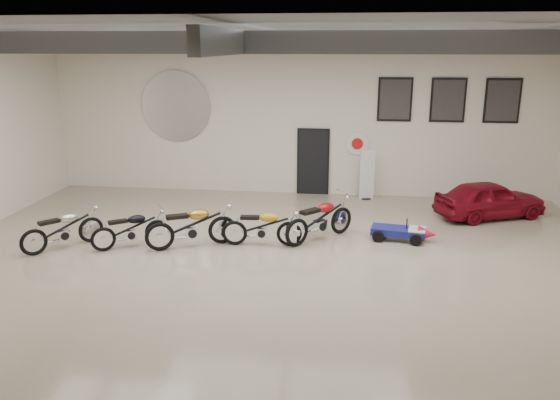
# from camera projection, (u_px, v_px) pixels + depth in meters

# --- Properties ---
(floor) EXTENTS (16.00, 12.00, 0.01)m
(floor) POSITION_uv_depth(u_px,v_px,m) (274.00, 261.00, 12.37)
(floor) COLOR tan
(floor) RESTS_ON ground
(ceiling) EXTENTS (16.00, 12.00, 0.01)m
(ceiling) POSITION_uv_depth(u_px,v_px,m) (273.00, 30.00, 11.00)
(ceiling) COLOR gray
(ceiling) RESTS_ON back_wall
(back_wall) EXTENTS (16.00, 0.02, 5.00)m
(back_wall) POSITION_uv_depth(u_px,v_px,m) (298.00, 117.00, 17.42)
(back_wall) COLOR silver
(back_wall) RESTS_ON floor
(ceiling_beams) EXTENTS (15.80, 11.80, 0.32)m
(ceiling_beams) POSITION_uv_depth(u_px,v_px,m) (273.00, 43.00, 11.07)
(ceiling_beams) COLOR slate
(ceiling_beams) RESTS_ON ceiling
(door) EXTENTS (0.92, 0.08, 2.10)m
(door) POSITION_uv_depth(u_px,v_px,m) (313.00, 162.00, 17.71)
(door) COLOR black
(door) RESTS_ON back_wall
(logo_plaque) EXTENTS (2.30, 0.06, 1.16)m
(logo_plaque) POSITION_uv_depth(u_px,v_px,m) (176.00, 106.00, 17.76)
(logo_plaque) COLOR silver
(logo_plaque) RESTS_ON back_wall
(poster_left) EXTENTS (1.05, 0.08, 1.35)m
(poster_left) POSITION_uv_depth(u_px,v_px,m) (395.00, 99.00, 16.86)
(poster_left) COLOR black
(poster_left) RESTS_ON back_wall
(poster_mid) EXTENTS (1.05, 0.08, 1.35)m
(poster_mid) POSITION_uv_depth(u_px,v_px,m) (448.00, 100.00, 16.67)
(poster_mid) COLOR black
(poster_mid) RESTS_ON back_wall
(poster_right) EXTENTS (1.05, 0.08, 1.35)m
(poster_right) POSITION_uv_depth(u_px,v_px,m) (502.00, 101.00, 16.49)
(poster_right) COLOR black
(poster_right) RESTS_ON back_wall
(oil_sign) EXTENTS (0.72, 0.10, 0.72)m
(oil_sign) POSITION_uv_depth(u_px,v_px,m) (357.00, 144.00, 17.36)
(oil_sign) COLOR white
(oil_sign) RESTS_ON back_wall
(banner_stand) EXTENTS (0.48, 0.26, 1.68)m
(banner_stand) POSITION_uv_depth(u_px,v_px,m) (367.00, 173.00, 17.13)
(banner_stand) COLOR white
(banner_stand) RESTS_ON floor
(motorcycle_silver) EXTENTS (1.75, 1.87, 1.02)m
(motorcycle_silver) POSITION_uv_depth(u_px,v_px,m) (62.00, 228.00, 13.00)
(motorcycle_silver) COLOR silver
(motorcycle_silver) RESTS_ON floor
(motorcycle_black) EXTENTS (1.83, 1.48, 0.95)m
(motorcycle_black) POSITION_uv_depth(u_px,v_px,m) (130.00, 228.00, 13.11)
(motorcycle_black) COLOR silver
(motorcycle_black) RESTS_ON floor
(motorcycle_gold) EXTENTS (2.24, 1.56, 1.12)m
(motorcycle_gold) POSITION_uv_depth(u_px,v_px,m) (191.00, 225.00, 13.08)
(motorcycle_gold) COLOR silver
(motorcycle_gold) RESTS_ON floor
(motorcycle_yellow) EXTENTS (1.95, 0.73, 0.99)m
(motorcycle_yellow) POSITION_uv_depth(u_px,v_px,m) (262.00, 226.00, 13.20)
(motorcycle_yellow) COLOR silver
(motorcycle_yellow) RESTS_ON floor
(motorcycle_red) EXTENTS (1.98, 2.02, 1.12)m
(motorcycle_red) POSITION_uv_depth(u_px,v_px,m) (320.00, 218.00, 13.58)
(motorcycle_red) COLOR silver
(motorcycle_red) RESTS_ON floor
(go_kart) EXTENTS (1.72, 0.99, 0.59)m
(go_kart) POSITION_uv_depth(u_px,v_px,m) (404.00, 229.00, 13.60)
(go_kart) COLOR navy
(go_kart) RESTS_ON floor
(vintage_car) EXTENTS (2.35, 3.36, 1.06)m
(vintage_car) POSITION_uv_depth(u_px,v_px,m) (490.00, 199.00, 15.38)
(vintage_car) COLOR maroon
(vintage_car) RESTS_ON floor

